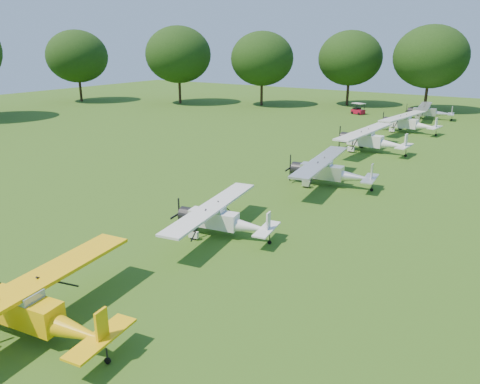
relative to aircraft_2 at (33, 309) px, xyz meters
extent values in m
plane|color=#355515|center=(0.07, 12.35, -1.22)|extent=(160.00, 160.00, 0.00)
cylinder|color=black|center=(-2.05, 69.09, 1.15)|extent=(0.44, 0.44, 4.74)
ellipsoid|color=black|center=(-2.05, 69.09, 6.94)|extent=(11.05, 11.05, 9.39)
cylinder|color=black|center=(-14.68, 68.89, 1.02)|extent=(0.44, 0.44, 4.49)
ellipsoid|color=black|center=(-14.68, 68.89, 6.50)|extent=(10.47, 10.47, 8.90)
cylinder|color=black|center=(-26.82, 60.85, 1.00)|extent=(0.44, 0.44, 4.44)
ellipsoid|color=black|center=(-26.82, 60.85, 6.42)|extent=(10.36, 10.36, 8.80)
cylinder|color=black|center=(-40.09, 55.27, 1.17)|extent=(0.44, 0.44, 4.77)
ellipsoid|color=black|center=(-40.09, 55.27, 7.00)|extent=(11.14, 11.14, 9.47)
cylinder|color=black|center=(-56.95, 47.65, 1.06)|extent=(0.44, 0.44, 4.56)
ellipsoid|color=black|center=(-56.95, 47.65, 6.63)|extent=(10.64, 10.64, 9.04)
cube|color=yellow|center=(-0.49, -0.07, -0.18)|extent=(3.28, 1.38, 1.04)
cone|color=yellow|center=(2.17, 0.31, -0.33)|extent=(2.88, 1.28, 0.90)
cube|color=#8CA5B2|center=(-0.59, -0.08, 0.37)|extent=(1.70, 1.13, 0.55)
cube|color=yellow|center=(-0.59, -0.08, 0.62)|extent=(2.90, 10.64, 0.14)
cube|color=yellow|center=(3.15, 0.44, 0.17)|extent=(0.17, 0.56, 1.29)
cube|color=yellow|center=(3.05, 0.43, -0.28)|extent=(1.23, 2.88, 0.09)
cylinder|color=black|center=(-1.45, 1.05, -0.92)|extent=(0.61, 0.24, 0.60)
cylinder|color=black|center=(3.25, 0.46, -1.10)|extent=(0.25, 0.11, 0.24)
cube|color=white|center=(-0.36, 11.40, -0.30)|extent=(2.91, 1.30, 0.92)
cone|color=white|center=(1.98, 11.80, -0.43)|extent=(2.56, 1.19, 0.79)
cube|color=#8CA5B2|center=(-0.45, 11.38, 0.18)|extent=(1.52, 1.03, 0.48)
cylinder|color=black|center=(-2.01, 11.12, -0.30)|extent=(0.93, 1.03, 0.91)
cube|color=black|center=(-2.57, 11.02, -0.30)|extent=(0.07, 0.11, 1.84)
cube|color=white|center=(-0.45, 11.38, 0.40)|extent=(2.83, 9.39, 0.12)
cube|color=white|center=(2.84, 11.95, 0.01)|extent=(0.17, 0.49, 1.14)
cube|color=white|center=(2.75, 11.93, -0.39)|extent=(1.15, 2.55, 0.08)
cylinder|color=black|center=(-0.87, 10.20, -0.96)|extent=(0.54, 0.23, 0.53)
cylinder|color=black|center=(-1.24, 12.36, -0.96)|extent=(0.54, 0.23, 0.53)
cylinder|color=black|center=(2.93, 11.96, -1.12)|extent=(0.22, 0.10, 0.21)
cube|color=silver|center=(0.75, 23.60, -0.18)|extent=(3.27, 1.35, 1.04)
cone|color=silver|center=(3.41, 23.95, -0.33)|extent=(2.87, 1.25, 0.89)
cube|color=#8CA5B2|center=(0.65, 23.58, 0.37)|extent=(1.69, 1.11, 0.55)
cylinder|color=black|center=(-1.12, 23.35, -0.18)|extent=(1.02, 1.14, 1.03)
cube|color=black|center=(-1.76, 23.27, -0.18)|extent=(0.07, 0.13, 2.08)
cube|color=silver|center=(0.65, 23.58, 0.61)|extent=(2.80, 10.61, 0.14)
cube|color=silver|center=(4.39, 24.08, 0.17)|extent=(0.17, 0.55, 1.29)
cube|color=silver|center=(4.29, 24.06, -0.28)|extent=(1.20, 2.86, 0.09)
cylinder|color=black|center=(0.13, 22.26, -0.92)|extent=(0.61, 0.24, 0.60)
cylinder|color=black|center=(-0.20, 24.72, -0.92)|extent=(0.61, 0.24, 0.60)
cylinder|color=black|center=(4.49, 24.09, -1.10)|extent=(0.25, 0.11, 0.24)
cube|color=white|center=(-0.36, 36.49, -0.10)|extent=(3.46, 1.18, 1.12)
cone|color=white|center=(2.51, 36.35, -0.26)|extent=(3.03, 1.11, 0.96)
cube|color=#8CA5B2|center=(-0.47, 36.50, 0.49)|extent=(1.75, 1.06, 0.59)
cylinder|color=black|center=(-2.39, 36.59, -0.10)|extent=(1.01, 1.16, 1.11)
cube|color=black|center=(-3.08, 36.63, -0.10)|extent=(0.07, 0.13, 2.24)
cube|color=white|center=(-0.47, 36.50, 0.75)|extent=(2.10, 11.37, 0.15)
cube|color=white|center=(3.58, 36.30, 0.27)|extent=(0.14, 0.59, 1.39)
cube|color=white|center=(3.47, 36.30, -0.21)|extent=(1.05, 3.03, 0.10)
cylinder|color=black|center=(-1.28, 35.20, -0.90)|extent=(0.65, 0.20, 0.64)
cylinder|color=black|center=(-1.15, 37.87, -0.90)|extent=(0.65, 0.20, 0.64)
cylinder|color=black|center=(3.69, 36.29, -1.09)|extent=(0.26, 0.10, 0.26)
cube|color=white|center=(-0.01, 49.11, -0.15)|extent=(3.37, 1.38, 1.07)
cone|color=white|center=(2.73, 48.76, -0.30)|extent=(2.96, 1.28, 0.92)
cube|color=#8CA5B2|center=(-0.11, 49.13, 0.42)|extent=(1.74, 1.14, 0.56)
cylinder|color=black|center=(-1.94, 49.36, -0.15)|extent=(1.05, 1.17, 1.06)
cube|color=black|center=(-2.60, 49.44, -0.15)|extent=(0.08, 0.13, 2.15)
cube|color=white|center=(-0.11, 49.13, 0.67)|extent=(2.84, 10.95, 0.14)
cube|color=white|center=(3.75, 48.63, 0.21)|extent=(0.17, 0.57, 1.33)
cube|color=white|center=(3.65, 48.65, -0.25)|extent=(1.23, 2.95, 0.09)
cylinder|color=black|center=(-0.98, 47.95, -0.91)|extent=(0.63, 0.24, 0.61)
cylinder|color=black|center=(-0.66, 50.49, -0.91)|extent=(0.63, 0.24, 0.61)
cylinder|color=black|center=(3.85, 48.62, -1.10)|extent=(0.25, 0.11, 0.25)
cube|color=silver|center=(-0.25, 60.81, -0.23)|extent=(3.12, 1.33, 0.99)
cone|color=silver|center=(2.27, 61.18, -0.37)|extent=(2.74, 1.22, 0.85)
cube|color=#8CA5B2|center=(-0.35, 60.80, 0.29)|extent=(1.62, 1.08, 0.52)
cylinder|color=black|center=(-2.03, 60.55, -0.23)|extent=(0.98, 1.09, 0.98)
cube|color=black|center=(-2.64, 60.46, -0.23)|extent=(0.07, 0.12, 1.98)
cube|color=silver|center=(-0.35, 60.80, 0.53)|extent=(2.80, 10.10, 0.13)
cube|color=silver|center=(3.20, 61.32, 0.10)|extent=(0.17, 0.53, 1.23)
cube|color=silver|center=(3.11, 61.31, -0.32)|extent=(1.18, 2.73, 0.08)
cylinder|color=black|center=(-0.83, 59.54, -0.94)|extent=(0.58, 0.23, 0.57)
cylinder|color=black|center=(-1.17, 61.87, -0.94)|extent=(0.58, 0.23, 0.57)
cylinder|color=black|center=(3.30, 61.33, -1.11)|extent=(0.24, 0.11, 0.23)
cube|color=#A80C27|center=(-9.54, 60.01, -0.83)|extent=(2.18, 1.69, 0.61)
cube|color=black|center=(-9.78, 60.11, -0.48)|extent=(1.09, 1.19, 0.39)
cube|color=white|center=(-9.54, 60.01, 0.37)|extent=(2.13, 1.74, 0.07)
cylinder|color=black|center=(-10.35, 59.75, -1.03)|extent=(0.40, 0.26, 0.39)
cylinder|color=black|center=(-9.94, 60.76, -1.03)|extent=(0.40, 0.26, 0.39)
cylinder|color=black|center=(-9.13, 59.26, -1.03)|extent=(0.40, 0.26, 0.39)
cylinder|color=black|center=(-8.72, 60.27, -1.03)|extent=(0.40, 0.26, 0.39)
camera|label=1|loc=(14.28, -8.15, 9.17)|focal=35.00mm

